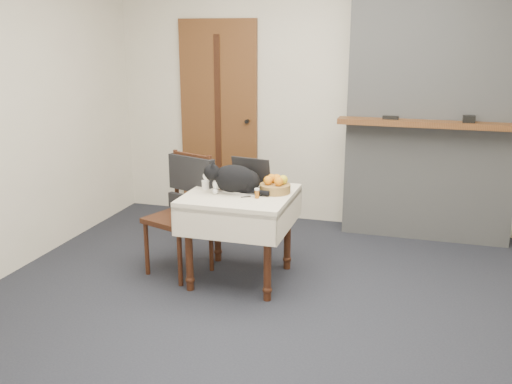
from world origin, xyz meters
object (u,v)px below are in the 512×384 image
(laptop, at_px, (247,182))
(fruit_basket, at_px, (275,186))
(pill_bottle, at_px, (257,193))
(cream_jar, at_px, (206,185))
(door, at_px, (219,119))
(side_table, at_px, (240,207))
(chair, at_px, (186,197))
(cat, at_px, (236,179))

(laptop, height_order, fruit_basket, laptop)
(laptop, distance_m, pill_bottle, 0.25)
(cream_jar, bearing_deg, door, 106.45)
(side_table, height_order, fruit_basket, fruit_basket)
(cream_jar, relative_size, fruit_basket, 0.29)
(pill_bottle, xyz_separation_m, chair, (-0.64, 0.17, -0.13))
(fruit_basket, bearing_deg, door, 123.67)
(side_table, relative_size, chair, 0.82)
(cream_jar, relative_size, chair, 0.07)
(door, relative_size, laptop, 5.51)
(cat, bearing_deg, door, 98.96)
(side_table, bearing_deg, door, 115.28)
(door, bearing_deg, laptop, -62.66)
(cream_jar, xyz_separation_m, pill_bottle, (0.45, -0.13, 0.01))
(door, xyz_separation_m, side_table, (0.75, -1.59, -0.41))
(chair, bearing_deg, side_table, 11.28)
(cat, bearing_deg, cream_jar, 156.08)
(cream_jar, height_order, pill_bottle, pill_bottle)
(cream_jar, distance_m, fruit_basket, 0.54)
(chair, bearing_deg, pill_bottle, 4.71)
(laptop, bearing_deg, chair, -166.98)
(pill_bottle, xyz_separation_m, fruit_basket, (0.09, 0.19, 0.01))
(laptop, xyz_separation_m, fruit_basket, (0.23, -0.01, -0.01))
(door, distance_m, laptop, 1.69)
(side_table, bearing_deg, laptop, 78.13)
(chair, bearing_deg, door, 119.98)
(side_table, distance_m, pill_bottle, 0.24)
(cream_jar, bearing_deg, fruit_basket, 5.94)
(fruit_basket, bearing_deg, cat, -161.24)
(side_table, bearing_deg, pill_bottle, -31.69)
(fruit_basket, relative_size, chair, 0.24)
(door, distance_m, cream_jar, 1.65)
(pill_bottle, bearing_deg, chair, 164.99)
(cat, distance_m, fruit_basket, 0.30)
(laptop, distance_m, chair, 0.52)
(cat, distance_m, cream_jar, 0.27)
(laptop, relative_size, cat, 0.70)
(side_table, distance_m, laptop, 0.20)
(chair, bearing_deg, fruit_basket, 20.95)
(side_table, distance_m, cat, 0.22)
(laptop, height_order, pill_bottle, laptop)
(fruit_basket, height_order, chair, chair)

